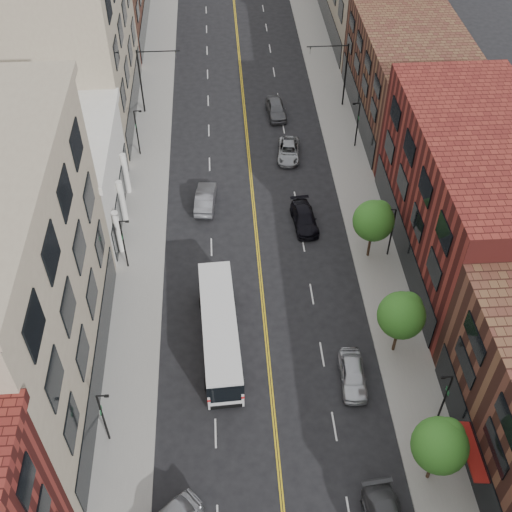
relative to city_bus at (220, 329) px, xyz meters
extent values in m
cube|color=gray|center=(-6.53, 19.54, -1.64)|extent=(4.00, 110.00, 0.15)
cube|color=gray|center=(13.47, 19.54, -1.64)|extent=(4.00, 110.00, 0.15)
cube|color=silver|center=(-13.53, 15.54, 2.28)|extent=(10.00, 14.00, 8.00)
cube|color=gray|center=(-13.53, 32.54, 7.28)|extent=(10.00, 20.00, 18.00)
cube|color=#5C1B18|center=(20.47, 8.54, 4.28)|extent=(10.00, 22.00, 12.00)
cube|color=#522A20|center=(20.47, 29.54, 3.28)|extent=(10.00, 20.00, 10.00)
cylinder|color=black|center=(12.77, -11.46, -0.32)|extent=(0.22, 0.22, 2.50)
sphere|color=#225D1A|center=(12.77, -11.46, 2.33)|extent=(3.40, 3.40, 3.40)
sphere|color=#225D1A|center=(13.27, -11.06, 2.84)|extent=(2.04, 2.04, 2.04)
cylinder|color=black|center=(12.77, -1.46, -0.32)|extent=(0.22, 0.22, 2.50)
sphere|color=#225D1A|center=(12.77, -1.46, 2.33)|extent=(3.40, 3.40, 3.40)
sphere|color=#225D1A|center=(13.27, -1.06, 2.84)|extent=(2.04, 2.04, 2.04)
cylinder|color=black|center=(12.77, 8.54, -0.32)|extent=(0.22, 0.22, 2.50)
sphere|color=#225D1A|center=(12.77, 8.54, 2.33)|extent=(3.40, 3.40, 3.40)
sphere|color=#225D1A|center=(13.27, 8.94, 2.84)|extent=(2.04, 2.04, 2.04)
cylinder|color=black|center=(-7.53, -7.46, 0.93)|extent=(0.14, 0.14, 5.00)
cylinder|color=black|center=(-7.18, -7.46, 3.43)|extent=(0.70, 0.10, 0.10)
cube|color=black|center=(-6.93, -7.46, 3.38)|extent=(0.28, 0.14, 0.14)
cube|color=#19592D|center=(-7.53, -7.46, 1.83)|extent=(0.04, 0.55, 0.35)
cylinder|color=black|center=(-7.53, 8.54, 0.93)|extent=(0.14, 0.14, 5.00)
cylinder|color=black|center=(-7.18, 8.54, 3.43)|extent=(0.70, 0.10, 0.10)
cube|color=black|center=(-6.93, 8.54, 3.38)|extent=(0.28, 0.14, 0.14)
cube|color=#19592D|center=(-7.53, 8.54, 1.83)|extent=(0.04, 0.55, 0.35)
cylinder|color=black|center=(-7.53, 24.54, 0.93)|extent=(0.14, 0.14, 5.00)
cylinder|color=black|center=(-7.18, 24.54, 3.43)|extent=(0.70, 0.10, 0.10)
cube|color=black|center=(-6.93, 24.54, 3.38)|extent=(0.28, 0.14, 0.14)
cube|color=#19592D|center=(-7.53, 24.54, 1.83)|extent=(0.04, 0.55, 0.35)
cylinder|color=black|center=(14.47, -7.46, 0.93)|extent=(0.14, 0.14, 5.00)
cylinder|color=black|center=(14.12, -7.46, 3.43)|extent=(0.70, 0.10, 0.10)
cube|color=black|center=(13.87, -7.46, 3.38)|extent=(0.28, 0.14, 0.14)
cube|color=#19592D|center=(14.47, -7.46, 1.83)|extent=(0.04, 0.55, 0.35)
cylinder|color=black|center=(14.47, 8.54, 0.93)|extent=(0.14, 0.14, 5.00)
cylinder|color=black|center=(14.12, 8.54, 3.43)|extent=(0.70, 0.10, 0.10)
cube|color=black|center=(13.87, 8.54, 3.38)|extent=(0.28, 0.14, 0.14)
cube|color=#19592D|center=(14.47, 8.54, 1.83)|extent=(0.04, 0.55, 0.35)
cylinder|color=black|center=(14.47, 24.54, 0.93)|extent=(0.14, 0.14, 5.00)
cylinder|color=black|center=(14.12, 24.54, 3.43)|extent=(0.70, 0.10, 0.10)
cube|color=black|center=(13.87, 24.54, 3.38)|extent=(0.28, 0.14, 0.14)
cube|color=#19592D|center=(14.47, 24.54, 1.83)|extent=(0.04, 0.55, 0.35)
cylinder|color=black|center=(-7.53, 32.54, 2.03)|extent=(0.18, 0.18, 7.20)
cylinder|color=black|center=(-5.33, 32.54, 5.43)|extent=(4.40, 0.12, 0.12)
imported|color=black|center=(-3.53, 32.54, 5.03)|extent=(0.15, 0.18, 0.90)
cylinder|color=black|center=(14.47, 32.54, 2.03)|extent=(0.18, 0.18, 7.20)
cylinder|color=black|center=(12.27, 32.54, 5.43)|extent=(4.40, 0.12, 0.12)
imported|color=black|center=(10.47, 32.54, 5.03)|extent=(0.15, 0.18, 0.90)
cube|color=silver|center=(0.00, 0.01, -0.15)|extent=(3.01, 11.54, 2.76)
cube|color=black|center=(0.00, 0.01, 0.52)|extent=(3.05, 11.58, 1.00)
cube|color=#BA0D0E|center=(0.00, 0.01, -0.43)|extent=(3.05, 11.58, 0.21)
cube|color=black|center=(0.27, -5.72, 0.09)|extent=(2.10, 0.16, 1.52)
cylinder|color=black|center=(-1.08, -3.86, -1.26)|extent=(0.31, 0.93, 0.91)
cylinder|color=black|center=(1.43, -3.74, -1.26)|extent=(0.31, 0.93, 0.91)
cylinder|color=black|center=(-1.43, 3.76, -1.26)|extent=(0.31, 0.93, 0.91)
cylinder|color=black|center=(1.08, 3.88, -1.26)|extent=(0.31, 0.93, 0.91)
imported|color=#BABDC3|center=(9.27, -3.95, -0.95)|extent=(2.03, 4.56, 1.53)
imported|color=#57585D|center=(-0.96, 16.24, -0.92)|extent=(2.15, 4.97, 1.59)
imported|color=black|center=(7.83, 12.95, -1.01)|extent=(2.40, 5.03, 1.41)
imported|color=gray|center=(7.48, 23.36, -1.06)|extent=(2.76, 4.97, 1.32)
imported|color=#55565B|center=(6.88, 31.05, -0.91)|extent=(2.24, 4.86, 1.61)
camera|label=1|loc=(0.74, -29.68, 36.80)|focal=45.00mm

